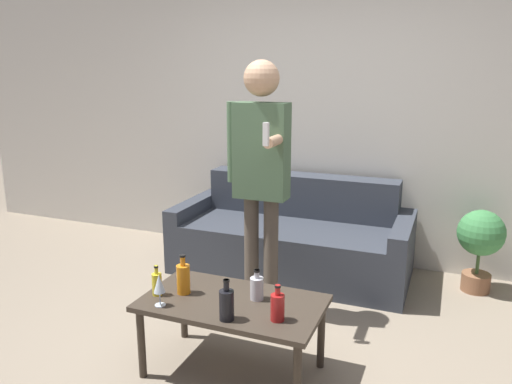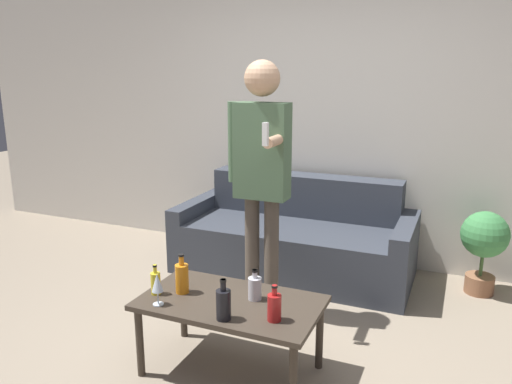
{
  "view_description": "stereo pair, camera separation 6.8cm",
  "coord_description": "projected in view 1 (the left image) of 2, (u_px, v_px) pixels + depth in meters",
  "views": [
    {
      "loc": [
        1.07,
        -2.36,
        1.72
      ],
      "look_at": [
        -0.09,
        0.53,
        0.95
      ],
      "focal_mm": 35.0,
      "sensor_mm": 36.0,
      "label": 1
    },
    {
      "loc": [
        1.13,
        -2.34,
        1.72
      ],
      "look_at": [
        -0.09,
        0.53,
        0.95
      ],
      "focal_mm": 35.0,
      "sensor_mm": 36.0,
      "label": 2
    }
  ],
  "objects": [
    {
      "name": "ground_plane",
      "position": [
        236.0,
        370.0,
        2.93
      ],
      "size": [
        16.0,
        16.0,
        0.0
      ],
      "primitive_type": "plane",
      "color": "gray"
    },
    {
      "name": "bottle_orange",
      "position": [
        157.0,
        283.0,
        2.87
      ],
      "size": [
        0.06,
        0.06,
        0.18
      ],
      "color": "yellow",
      "rests_on": "coffee_table"
    },
    {
      "name": "couch",
      "position": [
        292.0,
        238.0,
        4.33
      ],
      "size": [
        1.99,
        0.88,
        0.8
      ],
      "color": "#383D47",
      "rests_on": "ground_plane"
    },
    {
      "name": "bottle_dark",
      "position": [
        227.0,
        304.0,
        2.58
      ],
      "size": [
        0.08,
        0.08,
        0.22
      ],
      "color": "black",
      "rests_on": "coffee_table"
    },
    {
      "name": "person_standing_front",
      "position": [
        261.0,
        165.0,
        3.36
      ],
      "size": [
        0.43,
        0.44,
        1.78
      ],
      "color": "brown",
      "rests_on": "ground_plane"
    },
    {
      "name": "wine_glass_near",
      "position": [
        159.0,
        284.0,
        2.72
      ],
      "size": [
        0.06,
        0.06,
        0.18
      ],
      "color": "silver",
      "rests_on": "coffee_table"
    },
    {
      "name": "bottle_red",
      "position": [
        183.0,
        278.0,
        2.89
      ],
      "size": [
        0.08,
        0.08,
        0.24
      ],
      "color": "orange",
      "rests_on": "coffee_table"
    },
    {
      "name": "potted_plant",
      "position": [
        480.0,
        239.0,
        3.88
      ],
      "size": [
        0.36,
        0.36,
        0.66
      ],
      "color": "#936042",
      "rests_on": "ground_plane"
    },
    {
      "name": "bottle_green",
      "position": [
        278.0,
        306.0,
        2.58
      ],
      "size": [
        0.07,
        0.07,
        0.2
      ],
      "color": "#B21E1E",
      "rests_on": "coffee_table"
    },
    {
      "name": "wall_back",
      "position": [
        328.0,
        112.0,
        4.43
      ],
      "size": [
        8.0,
        0.06,
        2.7
      ],
      "color": "silver",
      "rests_on": "ground_plane"
    },
    {
      "name": "coffee_table",
      "position": [
        232.0,
        309.0,
        2.82
      ],
      "size": [
        1.02,
        0.58,
        0.45
      ],
      "color": "#3D3328",
      "rests_on": "ground_plane"
    },
    {
      "name": "bottle_yellow",
      "position": [
        257.0,
        288.0,
        2.82
      ],
      "size": [
        0.08,
        0.08,
        0.18
      ],
      "color": "silver",
      "rests_on": "coffee_table"
    }
  ]
}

